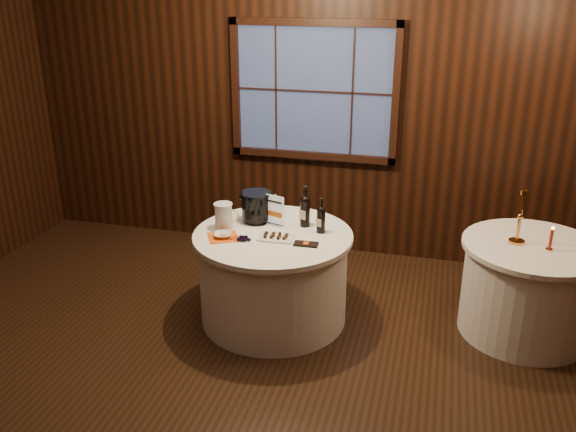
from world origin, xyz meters
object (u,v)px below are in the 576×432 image
(main_table, at_px, (273,276))
(grape_bunch, at_px, (243,239))
(port_bottle_left, at_px, (305,209))
(sign_stand, at_px, (276,215))
(port_bottle_right, at_px, (321,218))
(cracker_bowl, at_px, (223,235))
(side_table, at_px, (527,289))
(chocolate_box, at_px, (306,244))
(ice_bucket, at_px, (256,206))
(glass_pitcher, at_px, (224,216))
(chocolate_plate, at_px, (276,237))
(brass_candlestick, at_px, (519,224))
(red_candle, at_px, (551,241))

(main_table, bearing_deg, grape_bunch, -132.57)
(port_bottle_left, bearing_deg, sign_stand, -148.37)
(port_bottle_right, xyz_separation_m, cracker_bowl, (-0.72, -0.29, -0.10))
(side_table, relative_size, grape_bunch, 6.21)
(port_bottle_left, distance_m, chocolate_box, 0.40)
(ice_bucket, height_order, chocolate_box, ice_bucket)
(port_bottle_right, xyz_separation_m, grape_bunch, (-0.55, -0.32, -0.11))
(ice_bucket, bearing_deg, port_bottle_right, -8.54)
(main_table, height_order, glass_pitcher, glass_pitcher)
(chocolate_plate, height_order, grape_bunch, grape_bunch)
(port_bottle_right, xyz_separation_m, brass_candlestick, (1.50, 0.18, 0.03))
(port_bottle_left, xyz_separation_m, chocolate_plate, (-0.16, -0.31, -0.13))
(grape_bunch, bearing_deg, port_bottle_right, 30.41)
(port_bottle_right, xyz_separation_m, ice_bucket, (-0.57, 0.08, 0.01))
(main_table, xyz_separation_m, chocolate_box, (0.31, -0.15, 0.39))
(chocolate_box, distance_m, cracker_bowl, 0.66)
(main_table, xyz_separation_m, sign_stand, (-0.02, 0.16, 0.48))
(cracker_bowl, xyz_separation_m, red_candle, (2.45, 0.39, 0.06))
(ice_bucket, bearing_deg, cracker_bowl, -112.45)
(red_candle, bearing_deg, port_bottle_right, -176.77)
(port_bottle_right, distance_m, red_candle, 1.73)
(side_table, bearing_deg, brass_candlestick, 179.59)
(sign_stand, xyz_separation_m, ice_bucket, (-0.18, 0.04, 0.04))
(port_bottle_right, distance_m, chocolate_plate, 0.40)
(port_bottle_left, xyz_separation_m, glass_pitcher, (-0.62, -0.22, -0.04))
(side_table, relative_size, chocolate_plate, 3.95)
(side_table, height_order, ice_bucket, ice_bucket)
(sign_stand, distance_m, chocolate_plate, 0.28)
(chocolate_box, relative_size, grape_bunch, 1.06)
(sign_stand, height_order, chocolate_plate, sign_stand)
(port_bottle_left, relative_size, cracker_bowl, 2.50)
(cracker_bowl, height_order, red_candle, red_candle)
(port_bottle_left, bearing_deg, main_table, -115.53)
(ice_bucket, xyz_separation_m, brass_candlestick, (2.07, 0.09, 0.02))
(port_bottle_right, height_order, chocolate_plate, port_bottle_right)
(side_table, bearing_deg, port_bottle_right, -173.80)
(side_table, distance_m, chocolate_plate, 2.03)
(port_bottle_left, height_order, glass_pitcher, port_bottle_left)
(side_table, xyz_separation_m, sign_stand, (-2.02, -0.14, 0.48))
(chocolate_box, height_order, glass_pitcher, glass_pitcher)
(ice_bucket, distance_m, brass_candlestick, 2.07)
(port_bottle_left, height_order, ice_bucket, port_bottle_left)
(side_table, height_order, cracker_bowl, cracker_bowl)
(side_table, bearing_deg, chocolate_plate, -168.60)
(sign_stand, relative_size, port_bottle_right, 0.94)
(cracker_bowl, relative_size, brass_candlestick, 0.32)
(ice_bucket, distance_m, red_candle, 2.30)
(main_table, bearing_deg, red_candle, 6.00)
(side_table, xyz_separation_m, chocolate_box, (-1.69, -0.45, 0.39))
(chocolate_box, distance_m, grape_bunch, 0.49)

